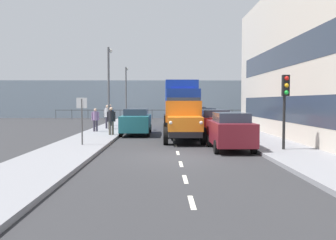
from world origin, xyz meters
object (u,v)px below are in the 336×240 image
car_teal_oppositeside_0 (136,121)px  pedestrian_near_railing (110,113)px  car_maroon_kerbside_near (230,131)px  pedestrian_in_dark_coat (111,119)px  lorry_cargo_blue (181,103)px  pedestrian_couple_b (107,115)px  truck_vintage_orange (183,120)px  pedestrian_couple_a (95,118)px  street_sign (82,113)px  car_navy_kerbside_3 (196,116)px  traffic_light_near (285,96)px  car_white_kerbside_2 (203,119)px  lamp_post_far (126,88)px  car_red_kerbside_1 (214,123)px  lamp_post_promenade (109,80)px

car_teal_oppositeside_0 → pedestrian_near_railing: size_ratio=2.59×
car_maroon_kerbside_near → pedestrian_in_dark_coat: size_ratio=2.27×
lorry_cargo_blue → pedestrian_couple_b: size_ratio=4.56×
car_maroon_kerbside_near → truck_vintage_orange: bearing=-60.0°
pedestrian_couple_a → street_sign: size_ratio=0.71×
truck_vintage_orange → car_navy_kerbside_3: 13.20m
car_navy_kerbside_3 → pedestrian_couple_a: 11.09m
pedestrian_couple_a → traffic_light_near: traffic_light_near is taller
lorry_cargo_blue → street_sign: (5.33, 11.90, -0.39)m
car_white_kerbside_2 → car_navy_kerbside_3: size_ratio=1.04×
lamp_post_far → street_sign: 22.61m
pedestrian_couple_b → lamp_post_far: size_ratio=0.31×
lamp_post_far → car_white_kerbside_2: bearing=119.6°
truck_vintage_orange → car_red_kerbside_1: size_ratio=1.44×
car_red_kerbside_1 → pedestrian_in_dark_coat: pedestrian_in_dark_coat is taller
car_maroon_kerbside_near → car_teal_oppositeside_0: size_ratio=0.83×
lorry_cargo_blue → lamp_post_promenade: bearing=23.3°
car_maroon_kerbside_near → car_red_kerbside_1: (0.00, -5.24, 0.00)m
car_navy_kerbside_3 → traffic_light_near: bearing=97.1°
truck_vintage_orange → lamp_post_promenade: bearing=-54.1°
lorry_cargo_blue → car_teal_oppositeside_0: size_ratio=1.75×
truck_vintage_orange → car_teal_oppositeside_0: 5.09m
car_white_kerbside_2 → lamp_post_promenade: bearing=3.3°
lorry_cargo_blue → truck_vintage_orange: bearing=87.8°
car_red_kerbside_1 → street_sign: 8.22m
lorry_cargo_blue → traffic_light_near: size_ratio=2.56×
pedestrian_in_dark_coat → street_sign: (0.66, 5.02, 0.52)m
car_white_kerbside_2 → car_navy_kerbside_3: same height
truck_vintage_orange → car_teal_oppositeside_0: (2.88, -4.19, -0.28)m
truck_vintage_orange → lorry_cargo_blue: (-0.35, -9.41, 0.90)m
truck_vintage_orange → car_navy_kerbside_3: bearing=-98.5°
lamp_post_far → pedestrian_in_dark_coat: bearing=92.8°
car_teal_oppositeside_0 → pedestrian_couple_b: (2.47, -3.56, 0.32)m
car_maroon_kerbside_near → car_white_kerbside_2: bearing=-90.0°
lorry_cargo_blue → car_white_kerbside_2: 2.78m
lorry_cargo_blue → pedestrian_in_dark_coat: 8.36m
car_white_kerbside_2 → pedestrian_couple_b: bearing=-2.3°
car_red_kerbside_1 → street_sign: (6.92, 4.36, 0.79)m
pedestrian_couple_a → lamp_post_far: bearing=-92.3°
lamp_post_promenade → lamp_post_far: (0.07, -12.98, -0.10)m
car_maroon_kerbside_near → traffic_light_near: (-2.18, 0.94, 1.58)m
car_red_kerbside_1 → car_teal_oppositeside_0: 5.36m
car_red_kerbside_1 → pedestrian_couple_a: 8.36m
car_red_kerbside_1 → pedestrian_couple_b: (7.30, -5.88, 0.32)m
car_maroon_kerbside_near → lamp_post_far: bearing=-73.1°
car_maroon_kerbside_near → lorry_cargo_blue: bearing=-82.9°
truck_vintage_orange → pedestrian_in_dark_coat: bearing=-30.5°
car_red_kerbside_1 → traffic_light_near: size_ratio=1.22×
pedestrian_couple_a → street_sign: 7.64m
pedestrian_in_dark_coat → lamp_post_far: (0.87, -17.50, 2.52)m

